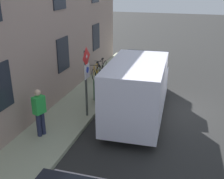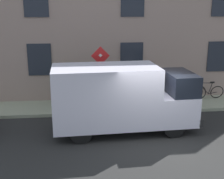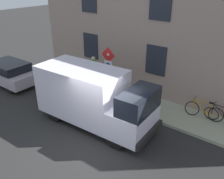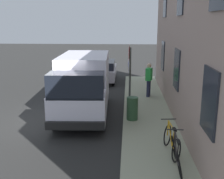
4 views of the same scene
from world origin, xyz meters
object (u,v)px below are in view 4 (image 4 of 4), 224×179
at_px(pedestrian, 149,79).
at_px(litter_bin, 132,108).
at_px(bicycle_black, 176,154).
at_px(sign_post_stacked, 129,67).
at_px(delivery_van, 84,84).
at_px(bicycle_orange, 171,141).
at_px(parked_hatchback, 103,70).

relative_size(pedestrian, litter_bin, 1.91).
xyz_separation_m(bicycle_black, litter_bin, (-1.10, 3.67, 0.08)).
relative_size(sign_post_stacked, bicycle_black, 1.58).
relative_size(delivery_van, pedestrian, 3.15).
bearing_deg(bicycle_orange, pedestrian, -3.23).
bearing_deg(pedestrian, bicycle_orange, 111.76).
distance_m(bicycle_orange, pedestrian, 6.40).
relative_size(delivery_van, bicycle_orange, 3.15).
xyz_separation_m(delivery_van, litter_bin, (2.05, -1.00, -0.74)).
distance_m(delivery_van, parked_hatchback, 6.97).
distance_m(bicycle_black, bicycle_orange, 0.85).
bearing_deg(sign_post_stacked, bicycle_orange, -74.45).
xyz_separation_m(delivery_van, bicycle_orange, (3.16, -3.83, -0.82)).
height_order(sign_post_stacked, delivery_van, sign_post_stacked).
relative_size(bicycle_orange, litter_bin, 1.91).
height_order(delivery_van, parked_hatchback, delivery_van).
bearing_deg(litter_bin, parked_hatchback, 103.45).
bearing_deg(bicycle_black, litter_bin, 18.47).
bearing_deg(pedestrian, bicycle_black, 111.52).
xyz_separation_m(sign_post_stacked, parked_hatchback, (-1.76, 6.30, -1.23)).
relative_size(bicycle_black, bicycle_orange, 1.00).
relative_size(parked_hatchback, litter_bin, 4.47).
bearing_deg(bicycle_orange, litter_bin, 16.04).
distance_m(sign_post_stacked, bicycle_orange, 4.86).
relative_size(delivery_van, bicycle_black, 3.16).
height_order(sign_post_stacked, pedestrian, sign_post_stacked).
bearing_deg(sign_post_stacked, parked_hatchback, 105.61).
height_order(parked_hatchback, litter_bin, parked_hatchback).
distance_m(sign_post_stacked, litter_bin, 2.15).
bearing_deg(pedestrian, sign_post_stacked, 81.64).
distance_m(sign_post_stacked, delivery_van, 2.12).
xyz_separation_m(sign_post_stacked, bicycle_black, (1.24, -5.32, -1.45)).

